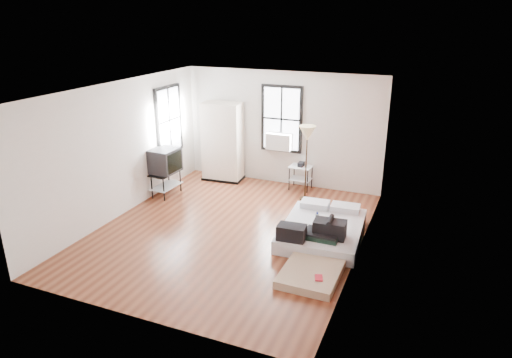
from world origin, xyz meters
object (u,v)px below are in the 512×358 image
at_px(mattress_bare, 317,258).
at_px(tv_stand, 165,162).
at_px(side_table, 301,171).
at_px(floor_lamp, 307,137).
at_px(mattress_main, 322,229).
at_px(wardrobe, 223,142).

height_order(mattress_bare, tv_stand, tv_stand).
relative_size(side_table, floor_lamp, 0.40).
distance_m(mattress_main, tv_stand, 4.08).
xyz_separation_m(mattress_bare, floor_lamp, (-1.03, 2.71, 1.38)).
distance_m(side_table, tv_stand, 3.24).
bearing_deg(mattress_main, tv_stand, 165.66).
relative_size(mattress_main, mattress_bare, 1.19).
xyz_separation_m(mattress_main, wardrobe, (-3.21, 2.24, 0.82)).
relative_size(mattress_bare, floor_lamp, 1.00).
distance_m(wardrobe, tv_stand, 1.69).
relative_size(wardrobe, tv_stand, 1.76).
relative_size(wardrobe, side_table, 2.88).
xyz_separation_m(side_table, tv_stand, (-2.82, -1.57, 0.35)).
bearing_deg(tv_stand, floor_lamp, 20.10).
relative_size(mattress_main, side_table, 3.00).
relative_size(mattress_bare, side_table, 2.51).
distance_m(mattress_main, mattress_bare, 1.02).
bearing_deg(mattress_main, side_table, 112.56).
bearing_deg(wardrobe, mattress_bare, -47.79).
bearing_deg(mattress_bare, mattress_main, 100.89).
distance_m(side_table, floor_lamp, 1.22).
bearing_deg(floor_lamp, mattress_bare, -69.14).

